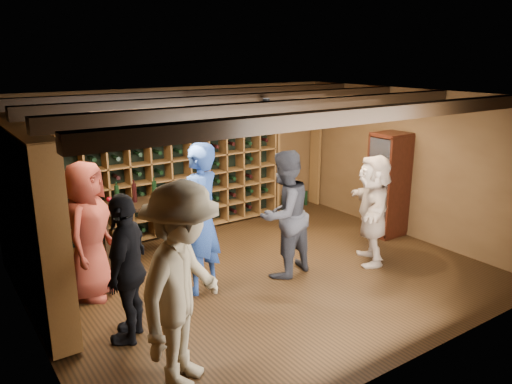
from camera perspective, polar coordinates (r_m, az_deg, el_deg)
ground at (r=7.18m, az=0.99°, el=-9.53°), size 6.00×6.00×0.00m
room_shell at (r=6.57m, az=0.82°, el=10.11°), size 6.00×6.00×6.00m
wine_rack_back at (r=8.50m, az=-11.05°, el=2.39°), size 4.65×0.30×2.20m
wine_rack_left at (r=6.47m, az=-24.48°, el=-2.90°), size 0.30×2.65×2.20m
crate_shelf at (r=9.92m, az=4.65°, el=6.95°), size 1.20×0.32×2.07m
display_cabinet at (r=8.78m, az=14.84°, el=0.60°), size 0.55×0.50×1.75m
man_blue_shirt at (r=6.46m, az=-6.50°, el=-3.05°), size 0.86×0.73×1.99m
man_grey_suit at (r=6.92m, az=3.22°, el=-2.55°), size 1.00×0.85×1.79m
guest_red_floral at (r=6.63m, az=-18.65°, el=-4.22°), size 1.00×1.04×1.79m
guest_woman_black at (r=5.56m, az=-14.49°, el=-8.40°), size 0.92×1.02×1.66m
guest_khaki at (r=4.67m, az=-8.34°, el=-10.66°), size 1.46×1.37×1.98m
guest_beige at (r=7.57m, az=13.21°, el=-1.94°), size 1.32×1.50×1.64m
tasting_table at (r=7.61m, az=-13.17°, el=-1.98°), size 1.27×0.73×1.20m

